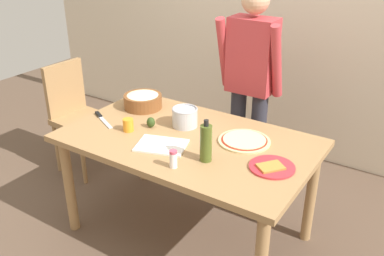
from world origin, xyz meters
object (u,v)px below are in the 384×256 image
person_cook (250,80)px  cutting_board_white (161,145)px  olive_oil_bottle (206,143)px  steel_pot (185,117)px  cup_orange (128,125)px  avocado (151,122)px  salt_shaker (173,159)px  pizza_raw_on_board (244,141)px  plate_with_slice (272,167)px  chair_wooden_left (76,111)px  popcorn_bowl (143,100)px  chef_knife (102,118)px  dining_table (188,150)px

person_cook → cutting_board_white: size_ratio=5.40×
olive_oil_bottle → steel_pot: (-0.36, 0.32, -0.05)m
cup_orange → avocado: size_ratio=1.21×
steel_pot → salt_shaker: (0.25, -0.48, -0.01)m
pizza_raw_on_board → cutting_board_white: size_ratio=1.09×
person_cook → plate_with_slice: size_ratio=6.23×
person_cook → chair_wooden_left: person_cook is taller
person_cook → popcorn_bowl: 0.82m
pizza_raw_on_board → chef_knife: pizza_raw_on_board is taller
plate_with_slice → cutting_board_white: size_ratio=0.87×
plate_with_slice → avocado: (-0.90, 0.06, 0.03)m
steel_pot → cup_orange: steel_pot is taller
cup_orange → person_cook: bearing=63.1°
person_cook → salt_shaker: person_cook is taller
steel_pot → chair_wooden_left: bearing=174.6°
chair_wooden_left → pizza_raw_on_board: (1.65, -0.11, 0.23)m
person_cook → chair_wooden_left: 1.53m
person_cook → cup_orange: bearing=-116.9°
dining_table → person_cook: size_ratio=0.99×
cutting_board_white → avocado: size_ratio=4.29×
olive_oil_bottle → chef_knife: olive_oil_bottle is taller
person_cook → olive_oil_bottle: (0.18, -0.94, -0.07)m
person_cook → plate_with_slice: 0.99m
dining_table → cutting_board_white: (-0.07, -0.18, 0.10)m
cutting_board_white → plate_with_slice: bearing=10.6°
pizza_raw_on_board → avocado: 0.64m
avocado → steel_pot: bearing=37.0°
avocado → salt_shaker: bearing=-39.1°
chef_knife → avocado: 0.38m
person_cook → pizza_raw_on_board: bearing=-66.5°
popcorn_bowl → dining_table: bearing=-22.9°
popcorn_bowl → salt_shaker: (0.68, -0.58, -0.01)m
pizza_raw_on_board → plate_with_slice: plate_with_slice is taller
steel_pot → salt_shaker: bearing=-63.0°
person_cook → avocado: size_ratio=23.14×
person_cook → popcorn_bowl: size_ratio=5.79×
person_cook → cup_orange: size_ratio=19.06×
plate_with_slice → chair_wooden_left: bearing=170.9°
steel_pot → cup_orange: bearing=-135.6°
plate_with_slice → chef_knife: plate_with_slice is taller
person_cook → cup_orange: 1.00m
chair_wooden_left → popcorn_bowl: chair_wooden_left is taller
pizza_raw_on_board → avocado: (-0.62, -0.15, 0.03)m
chair_wooden_left → avocado: (1.03, -0.25, 0.25)m
pizza_raw_on_board → salt_shaker: (-0.20, -0.49, 0.04)m
person_cook → chef_knife: size_ratio=6.01×
pizza_raw_on_board → steel_pot: size_ratio=1.89×
dining_table → chef_knife: chef_knife is taller
salt_shaker → chef_knife: 0.84m
dining_table → chef_knife: size_ratio=5.93×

